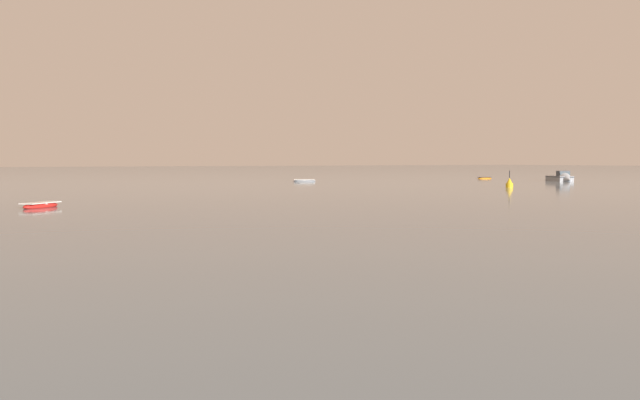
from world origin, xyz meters
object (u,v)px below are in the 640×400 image
(rowboat_moored_1, at_px, (304,181))
(rowboat_moored_3, at_px, (485,178))
(rowboat_moored_2, at_px, (41,206))
(channel_buoy, at_px, (509,184))
(motorboat_moored_2, at_px, (562,179))

(rowboat_moored_1, xyz_separation_m, rowboat_moored_3, (37.75, -2.19, -0.03))
(rowboat_moored_2, bearing_deg, channel_buoy, 146.87)
(rowboat_moored_1, height_order, rowboat_moored_2, rowboat_moored_1)
(rowboat_moored_1, bearing_deg, rowboat_moored_3, -152.93)
(rowboat_moored_2, height_order, channel_buoy, channel_buoy)
(rowboat_moored_3, distance_m, channel_buoy, 42.17)
(motorboat_moored_2, relative_size, channel_buoy, 3.07)
(rowboat_moored_1, height_order, channel_buoy, channel_buoy)
(rowboat_moored_2, xyz_separation_m, rowboat_moored_3, (85.27, 40.36, -0.02))
(rowboat_moored_1, xyz_separation_m, rowboat_moored_2, (-47.52, -42.55, -0.00))
(rowboat_moored_1, relative_size, motorboat_moored_2, 0.53)
(motorboat_moored_2, bearing_deg, rowboat_moored_3, -152.64)
(rowboat_moored_3, xyz_separation_m, motorboat_moored_2, (0.09, -17.38, 0.26))
(rowboat_moored_1, distance_m, motorboat_moored_2, 42.60)
(rowboat_moored_2, distance_m, channel_buoy, 58.10)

